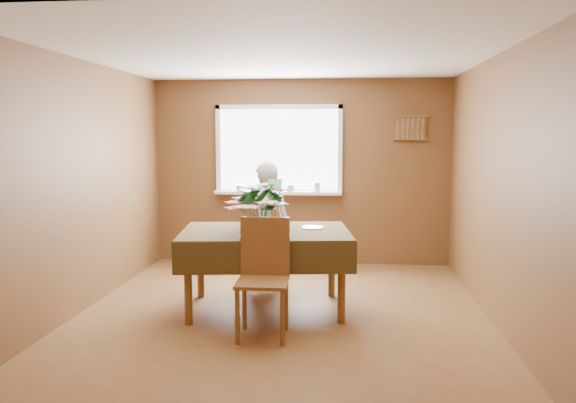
# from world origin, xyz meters

# --- Properties ---
(floor) EXTENTS (4.50, 4.50, 0.00)m
(floor) POSITION_xyz_m (0.00, 0.00, 0.00)
(floor) COLOR brown
(floor) RESTS_ON ground
(ceiling) EXTENTS (4.50, 4.50, 0.00)m
(ceiling) POSITION_xyz_m (0.00, 0.00, 2.50)
(ceiling) COLOR white
(ceiling) RESTS_ON wall_back
(wall_back) EXTENTS (4.00, 0.00, 4.00)m
(wall_back) POSITION_xyz_m (0.00, 2.25, 1.25)
(wall_back) COLOR brown
(wall_back) RESTS_ON floor
(wall_front) EXTENTS (4.00, 0.00, 4.00)m
(wall_front) POSITION_xyz_m (0.00, -2.25, 1.25)
(wall_front) COLOR brown
(wall_front) RESTS_ON floor
(wall_left) EXTENTS (0.00, 4.50, 4.50)m
(wall_left) POSITION_xyz_m (-2.00, 0.00, 1.25)
(wall_left) COLOR brown
(wall_left) RESTS_ON floor
(wall_right) EXTENTS (0.00, 4.50, 4.50)m
(wall_right) POSITION_xyz_m (2.00, 0.00, 1.25)
(wall_right) COLOR brown
(wall_right) RESTS_ON floor
(window_assembly) EXTENTS (1.72, 0.20, 1.22)m
(window_assembly) POSITION_xyz_m (-0.29, 2.20, 1.36)
(window_assembly) COLOR white
(window_assembly) RESTS_ON wall_back
(spoon_rack) EXTENTS (0.44, 0.05, 0.33)m
(spoon_rack) POSITION_xyz_m (1.45, 2.22, 1.85)
(spoon_rack) COLOR brown
(spoon_rack) RESTS_ON wall_back
(dining_table) EXTENTS (1.80, 1.34, 0.82)m
(dining_table) POSITION_xyz_m (-0.18, 0.12, 0.71)
(dining_table) COLOR brown
(dining_table) RESTS_ON floor
(chair_far) EXTENTS (0.45, 0.45, 0.93)m
(chair_far) POSITION_xyz_m (-0.33, 0.95, 0.51)
(chair_far) COLOR brown
(chair_far) RESTS_ON floor
(chair_near) EXTENTS (0.45, 0.45, 1.03)m
(chair_near) POSITION_xyz_m (-0.10, -0.58, 0.56)
(chair_near) COLOR brown
(chair_near) RESTS_ON floor
(seated_woman) EXTENTS (0.55, 0.38, 1.46)m
(seated_woman) POSITION_xyz_m (-0.28, 0.88, 0.73)
(seated_woman) COLOR white
(seated_woman) RESTS_ON floor
(flower_bouquet) EXTENTS (0.57, 0.57, 0.49)m
(flower_bouquet) POSITION_xyz_m (-0.20, -0.09, 1.13)
(flower_bouquet) COLOR white
(flower_bouquet) RESTS_ON dining_table
(side_plate) EXTENTS (0.30, 0.30, 0.01)m
(side_plate) POSITION_xyz_m (0.28, 0.29, 0.82)
(side_plate) COLOR white
(side_plate) RESTS_ON dining_table
(table_knife) EXTENTS (0.09, 0.19, 0.00)m
(table_knife) POSITION_xyz_m (0.03, -0.08, 0.82)
(table_knife) COLOR silver
(table_knife) RESTS_ON dining_table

